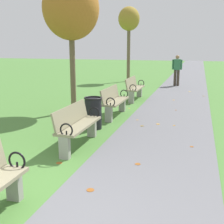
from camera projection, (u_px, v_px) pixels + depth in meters
The scene contains 9 objects.
paved_walkway at pixel (187, 77), 19.95m from camera, with size 2.38×44.00×0.02m, color slate.
park_bench_2 at pixel (77, 125), 6.28m from camera, with size 0.48×1.60×0.90m.
park_bench_3 at pixel (114, 101), 8.97m from camera, with size 0.48×1.60×0.90m.
park_bench_4 at pixel (134, 88), 11.68m from camera, with size 0.49×1.60×0.90m.
tree_1 at pixel (71, 9), 8.95m from camera, with size 1.74×1.74×4.21m.
tree_2 at pixel (129, 21), 17.02m from camera, with size 1.24×1.24×4.34m.
pedestrian_walking at pixel (177, 69), 15.50m from camera, with size 0.53×0.23×1.62m.
trash_bin at pixel (93, 113), 7.65m from camera, with size 0.48×0.48×0.84m.
scattered_leaves at pixel (119, 132), 7.33m from camera, with size 4.56×13.49×0.02m.
Camera 1 is at (1.94, -2.62, 2.16)m, focal length 46.88 mm.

